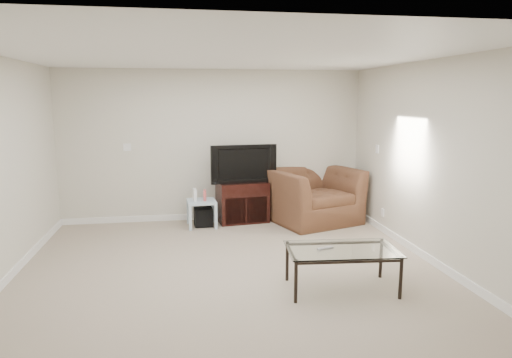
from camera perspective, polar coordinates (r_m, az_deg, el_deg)
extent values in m
plane|color=tan|center=(5.51, -3.17, -11.60)|extent=(5.00, 5.00, 0.00)
plane|color=white|center=(5.14, -3.45, 15.28)|extent=(5.00, 5.00, 0.00)
cube|color=silver|center=(7.65, -5.30, 4.16)|extent=(5.00, 0.02, 2.50)
cube|color=silver|center=(5.98, 21.28, 1.87)|extent=(0.02, 5.00, 2.50)
cube|color=white|center=(7.67, -15.81, 3.83)|extent=(0.12, 0.02, 0.12)
cube|color=white|center=(7.38, 14.91, 3.65)|extent=(0.02, 0.09, 0.13)
cube|color=white|center=(7.28, 15.54, -4.07)|extent=(0.02, 0.08, 0.12)
cube|color=black|center=(7.54, -1.68, -1.21)|extent=(0.49, 0.37, 0.06)
imported|color=black|center=(7.48, -1.71, 2.00)|extent=(1.02, 0.29, 0.63)
cube|color=black|center=(7.41, -6.60, -4.71)|extent=(0.30, 0.30, 0.29)
cube|color=white|center=(7.28, -7.67, -1.98)|extent=(0.06, 0.15, 0.20)
cube|color=#CC4C4C|center=(7.29, -6.42, -2.03)|extent=(0.05, 0.13, 0.17)
imported|color=brown|center=(7.59, 7.19, -0.95)|extent=(1.57, 1.27, 1.18)
cube|color=#B2B2B7|center=(4.93, 8.64, -8.56)|extent=(0.19, 0.10, 0.02)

